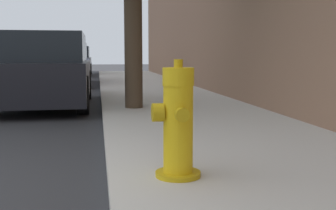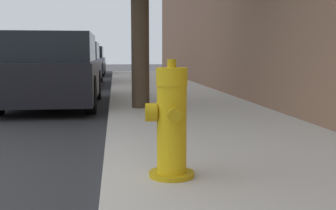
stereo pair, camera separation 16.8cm
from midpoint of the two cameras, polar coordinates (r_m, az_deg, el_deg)
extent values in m
cube|color=beige|center=(3.18, 15.59, -11.04)|extent=(2.66, 40.00, 0.12)
cylinder|color=#C39C11|center=(3.18, -0.18, -9.32)|extent=(0.34, 0.34, 0.04)
cylinder|color=yellow|center=(3.10, -0.18, -3.30)|extent=(0.22, 0.22, 0.64)
cylinder|color=yellow|center=(3.06, -0.18, 3.86)|extent=(0.23, 0.23, 0.13)
cylinder|color=#C39C11|center=(3.05, -0.18, 5.65)|extent=(0.07, 0.07, 0.06)
cylinder|color=#C39C11|center=(2.94, 0.28, -1.33)|extent=(0.10, 0.07, 0.10)
cylinder|color=#C39C11|center=(3.22, -0.59, -0.60)|extent=(0.10, 0.07, 0.10)
cylinder|color=#C39C11|center=(3.06, -2.97, -1.01)|extent=(0.08, 0.13, 0.13)
cube|color=black|center=(8.61, -16.99, 3.31)|extent=(1.72, 3.90, 0.70)
cube|color=black|center=(8.44, -17.27, 7.44)|extent=(1.58, 2.14, 0.54)
cylinder|color=black|center=(9.94, -20.52, 2.46)|extent=(0.20, 0.66, 0.66)
cylinder|color=black|center=(9.76, -11.47, 2.69)|extent=(0.20, 0.66, 0.66)
cylinder|color=black|center=(7.36, -12.10, 1.33)|extent=(0.20, 0.66, 0.66)
cube|color=navy|center=(14.41, -14.52, 4.71)|extent=(1.75, 4.38, 0.67)
cube|color=black|center=(14.23, -14.66, 7.12)|extent=(1.61, 2.41, 0.55)
cylinder|color=black|center=(15.86, -16.94, 4.18)|extent=(0.20, 0.71, 0.71)
cylinder|color=black|center=(15.73, -11.19, 4.33)|extent=(0.20, 0.71, 0.71)
cylinder|color=black|center=(13.17, -18.46, 3.63)|extent=(0.20, 0.71, 0.71)
cylinder|color=black|center=(13.02, -11.53, 3.81)|extent=(0.20, 0.71, 0.71)
cube|color=#4C5156|center=(20.92, -12.96, 5.33)|extent=(1.68, 4.09, 0.70)
cube|color=black|center=(20.75, -13.03, 7.01)|extent=(1.54, 2.25, 0.53)
cylinder|color=black|center=(22.25, -14.70, 4.82)|extent=(0.20, 0.60, 0.60)
cylinder|color=black|center=(22.16, -10.78, 4.92)|extent=(0.20, 0.60, 0.60)
cylinder|color=black|center=(19.72, -15.36, 4.56)|extent=(0.20, 0.60, 0.60)
cylinder|color=black|center=(19.63, -10.94, 4.67)|extent=(0.20, 0.60, 0.60)
cylinder|color=#423323|center=(7.16, -5.41, 9.08)|extent=(0.30, 0.30, 2.36)
camera|label=1|loc=(0.08, -91.13, -0.14)|focal=45.00mm
camera|label=2|loc=(0.08, 88.87, 0.14)|focal=45.00mm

